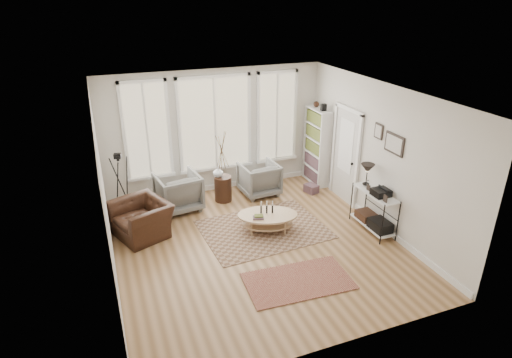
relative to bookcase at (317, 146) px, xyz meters
name	(u,v)px	position (x,y,z in m)	size (l,w,h in m)	color
room	(258,176)	(-2.42, -2.20, 0.47)	(5.50, 5.54, 2.90)	#A47B51
bay_window	(215,126)	(-2.44, 0.49, 0.65)	(4.14, 0.12, 2.24)	#C7B781
door	(346,153)	(0.13, -1.08, 0.17)	(0.09, 1.06, 2.22)	silver
bookcase	(317,146)	(0.00, 0.00, 0.00)	(0.31, 0.85, 2.06)	white
low_shelf	(374,207)	(-0.06, -2.52, -0.44)	(0.38, 1.08, 1.30)	white
wall_art	(390,141)	(0.14, -2.49, 0.92)	(0.04, 0.88, 0.44)	black
rug_main	(264,229)	(-2.11, -1.74, -0.95)	(2.43, 1.82, 0.01)	brown
rug_runner	(298,281)	(-2.21, -3.53, -0.94)	(1.77, 0.98, 0.01)	maroon
coffee_table	(267,218)	(-2.06, -1.81, -0.66)	(1.37, 1.09, 0.55)	tan
armchair_left	(178,192)	(-3.53, -0.22, -0.54)	(0.89, 0.92, 0.84)	slate
armchair_right	(259,179)	(-1.59, -0.14, -0.56)	(0.84, 0.86, 0.78)	slate
side_table	(222,168)	(-2.49, -0.17, -0.15)	(0.40, 0.40, 1.67)	#321B11
vase	(218,172)	(-2.58, -0.13, -0.24)	(0.22, 0.22, 0.23)	silver
accent_chair	(142,219)	(-4.43, -1.04, -0.61)	(0.94, 1.08, 0.70)	#321B11
tripod_camera	(122,189)	(-4.69, -0.18, -0.29)	(0.51, 0.51, 1.45)	black
book_stack_near	(311,189)	(-0.39, -0.53, -0.86)	(0.24, 0.31, 0.20)	brown
book_stack_far	(311,189)	(-0.39, -0.49, -0.87)	(0.20, 0.25, 0.16)	brown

